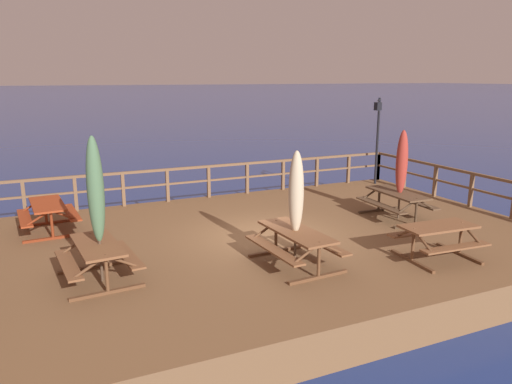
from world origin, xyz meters
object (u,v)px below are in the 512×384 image
picnic_table_mid_right (296,240)px  picnic_table_mid_centre (48,211)px  picnic_table_front_left (98,254)px  patio_umbrella_short_front (96,191)px  picnic_table_back_right (397,199)px  patio_umbrella_tall_back_right (296,193)px  picnic_table_back_left (438,235)px  lamp_post_hooked (378,128)px  patio_umbrella_tall_mid_left (402,163)px

picnic_table_mid_right → picnic_table_mid_centre: same height
picnic_table_front_left → patio_umbrella_short_front: (0.04, -0.03, 1.28)m
picnic_table_back_right → picnic_table_mid_right: (-4.33, -1.93, 0.00)m
patio_umbrella_tall_back_right → patio_umbrella_short_front: bearing=168.5°
picnic_table_back_left → patio_umbrella_tall_back_right: 3.34m
lamp_post_hooked → picnic_table_mid_centre: bearing=-174.3°
picnic_table_back_right → picnic_table_front_left: bearing=-172.7°
picnic_table_mid_right → picnic_table_back_left: size_ratio=1.22×
patio_umbrella_tall_mid_left → picnic_table_front_left: bearing=-173.0°
picnic_table_mid_right → picnic_table_back_left: same height
patio_umbrella_short_front → picnic_table_mid_centre: bearing=102.1°
patio_umbrella_tall_mid_left → patio_umbrella_short_front: (-8.28, -1.05, 0.23)m
picnic_table_back_left → lamp_post_hooked: bearing=62.3°
picnic_table_front_left → lamp_post_hooked: 11.73m
patio_umbrella_short_front → picnic_table_back_right: bearing=7.6°
picnic_table_mid_centre → lamp_post_hooked: size_ratio=0.59×
picnic_table_mid_right → picnic_table_mid_centre: bearing=135.2°
patio_umbrella_short_front → lamp_post_hooked: size_ratio=0.90×
picnic_table_mid_centre → patio_umbrella_tall_mid_left: size_ratio=0.75×
picnic_table_back_right → picnic_table_back_left: 3.18m
picnic_table_back_right → lamp_post_hooked: lamp_post_hooked is taller
picnic_table_back_right → picnic_table_mid_right: same height
patio_umbrella_tall_mid_left → picnic_table_back_right: bearing=141.6°
picnic_table_mid_centre → patio_umbrella_tall_back_right: bearing=-44.5°
lamp_post_hooked → picnic_table_front_left: bearing=-154.9°
picnic_table_back_left → patio_umbrella_tall_mid_left: patio_umbrella_tall_mid_left is taller
picnic_table_front_left → patio_umbrella_short_front: 1.28m
picnic_table_back_right → patio_umbrella_tall_back_right: bearing=-156.4°
picnic_table_back_left → picnic_table_front_left: bearing=165.2°
patio_umbrella_tall_back_right → picnic_table_back_left: bearing=-18.5°
picnic_table_mid_right → picnic_table_front_left: size_ratio=1.13×
picnic_table_mid_right → patio_umbrella_short_front: 4.19m
picnic_table_back_left → lamp_post_hooked: lamp_post_hooked is taller
picnic_table_mid_centre → patio_umbrella_short_front: bearing=-77.9°
patio_umbrella_short_front → lamp_post_hooked: lamp_post_hooked is taller
picnic_table_mid_centre → picnic_table_back_right: bearing=-16.9°
picnic_table_front_left → picnic_table_back_left: 7.21m
picnic_table_back_right → patio_umbrella_tall_mid_left: 1.04m
picnic_table_back_right → picnic_table_mid_right: 4.75m
picnic_table_back_right → picnic_table_mid_centre: same height
picnic_table_mid_centre → patio_umbrella_tall_mid_left: (9.11, -2.80, 1.05)m
picnic_table_mid_right → picnic_table_front_left: same height
picnic_table_mid_right → patio_umbrella_tall_back_right: patio_umbrella_tall_back_right is taller
picnic_table_mid_centre → patio_umbrella_tall_back_right: size_ratio=0.77×
picnic_table_mid_right → patio_umbrella_short_front: patio_umbrella_short_front is taller
picnic_table_mid_centre → lamp_post_hooked: (11.31, 1.12, 1.56)m
picnic_table_front_left → picnic_table_back_left: size_ratio=1.08×
picnic_table_back_left → patio_umbrella_short_front: patio_umbrella_short_front is taller
picnic_table_mid_centre → patio_umbrella_tall_back_right: patio_umbrella_tall_back_right is taller
picnic_table_mid_right → lamp_post_hooked: bearing=41.4°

